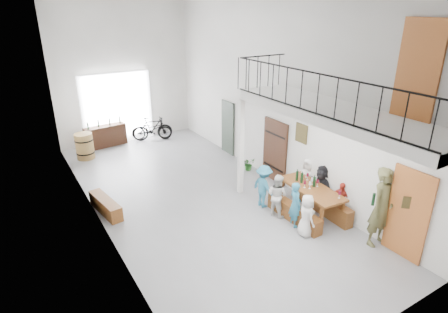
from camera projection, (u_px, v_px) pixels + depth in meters
floor at (195, 196)px, 11.10m from camera, size 12.00×12.00×0.00m
room_walls at (191, 76)px, 9.76m from camera, size 12.00×12.00×12.00m
gateway_portal at (117, 108)px, 15.07m from camera, size 2.80×0.08×2.80m
right_wall_decor at (312, 144)px, 10.27m from camera, size 0.07×8.28×5.07m
balcony at (333, 115)px, 8.47m from camera, size 1.52×5.62×4.00m
tasting_table at (311, 190)px, 9.94m from camera, size 0.95×2.02×0.79m
bench_inner at (294, 213)px, 9.81m from camera, size 0.30×1.83×0.42m
bench_wall at (321, 203)px, 10.25m from camera, size 0.38×2.13×0.49m
tableware at (309, 180)px, 10.04m from camera, size 0.55×1.41×0.35m
side_bench at (106, 206)px, 10.18m from camera, size 0.54×1.50×0.41m
oak_barrel at (85, 146)px, 13.67m from camera, size 0.65×0.65×0.96m
serving_counter at (106, 136)px, 14.88m from camera, size 1.64×0.63×0.85m
counter_bottles at (104, 123)px, 14.66m from camera, size 1.35×0.25×0.28m
guest_left_a at (306, 216)px, 9.05m from camera, size 0.45×0.60×1.10m
guest_left_b at (295, 204)px, 9.44m from camera, size 0.40×0.50×1.22m
guest_left_c at (277, 195)px, 9.93m from camera, size 0.58×0.67×1.18m
guest_left_d at (264, 186)px, 10.35m from camera, size 0.51×0.83×1.23m
guest_right_a at (340, 201)px, 9.80m from camera, size 0.48×0.66×1.04m
guest_right_b at (321, 186)px, 10.32m from camera, size 0.71×1.22×1.26m
guest_right_c at (308, 178)px, 10.83m from camera, size 0.46×0.64×1.23m
host_standing at (382, 207)px, 8.58m from camera, size 0.73×0.49×1.95m
potted_plant at (249, 164)px, 12.79m from camera, size 0.43×0.38×0.45m
bicycle_near at (152, 129)px, 15.61m from camera, size 1.75×1.25×0.87m
bicycle_far at (153, 129)px, 15.55m from camera, size 1.69×0.86×0.98m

